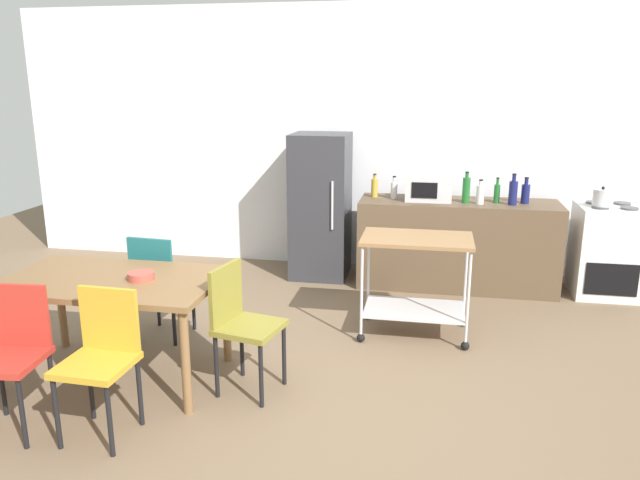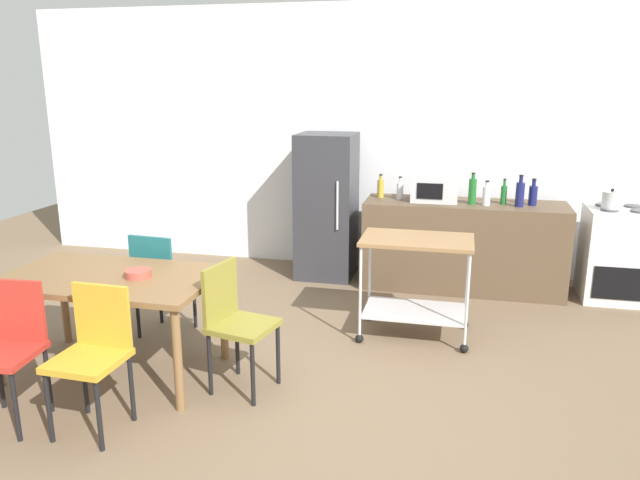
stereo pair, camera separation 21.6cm
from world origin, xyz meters
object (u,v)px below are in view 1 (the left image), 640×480
(bottle_sesame_oil, at_px, (394,190))
(bottle_olive_oil, at_px, (480,194))
(bottle_hot_sauce, at_px, (497,193))
(kettle, at_px, (602,198))
(bottle_vinegar, at_px, (375,187))
(chair_teal, at_px, (159,279))
(bottle_soy_sauce, at_px, (466,190))
(chair_red, at_px, (12,349))
(refrigerator, at_px, (321,206))
(bottle_sparkling_water, at_px, (525,193))
(chair_mustard, at_px, (101,353))
(stove_oven, at_px, (606,251))
(fruit_bowl, at_px, (141,276))
(kitchen_cart, at_px, (416,269))
(bottle_wine, at_px, (513,192))
(chair_olive, at_px, (241,319))
(dining_table, at_px, (113,289))
(microwave, at_px, (429,188))

(bottle_sesame_oil, distance_m, bottle_olive_oil, 0.87)
(bottle_hot_sauce, xyz_separation_m, kettle, (0.97, -0.08, 0.00))
(bottle_vinegar, height_order, bottle_olive_oil, same)
(chair_teal, distance_m, bottle_vinegar, 2.51)
(bottle_soy_sauce, relative_size, kettle, 1.31)
(bottle_vinegar, xyz_separation_m, bottle_sesame_oil, (0.21, -0.06, -0.01))
(chair_red, bearing_deg, refrigerator, 63.91)
(chair_teal, xyz_separation_m, bottle_sparkling_water, (3.07, 1.84, 0.49))
(chair_teal, distance_m, bottle_soy_sauce, 3.09)
(chair_mustard, bearing_deg, kettle, 43.82)
(chair_mustard, xyz_separation_m, stove_oven, (3.61, 3.21, -0.07))
(stove_oven, height_order, bottle_hot_sauce, bottle_hot_sauce)
(bottle_sesame_oil, bearing_deg, bottle_hot_sauce, -1.20)
(fruit_bowl, bearing_deg, bottle_vinegar, 62.23)
(kitchen_cart, distance_m, bottle_sparkling_water, 1.75)
(stove_oven, distance_m, fruit_bowl, 4.47)
(bottle_sesame_oil, xyz_separation_m, bottle_olive_oil, (0.86, -0.12, 0.01))
(chair_teal, xyz_separation_m, bottle_olive_oil, (2.62, 1.73, 0.48))
(stove_oven, distance_m, bottle_olive_oil, 1.37)
(bottle_hot_sauce, relative_size, fruit_bowl, 1.39)
(chair_mustard, relative_size, fruit_bowl, 4.86)
(kitchen_cart, bearing_deg, bottle_olive_oil, 65.54)
(kettle, bearing_deg, bottle_hot_sauce, 175.21)
(bottle_hot_sauce, bearing_deg, bottle_sparkling_water, 2.62)
(fruit_bowl, bearing_deg, bottle_wine, 41.44)
(chair_red, xyz_separation_m, bottle_wine, (3.24, 3.15, 0.51))
(bottle_wine, bearing_deg, fruit_bowl, -138.56)
(refrigerator, xyz_separation_m, fruit_bowl, (-0.78, -2.60, 0.00))
(chair_olive, distance_m, bottle_soy_sauce, 2.97)
(chair_red, distance_m, bottle_hot_sauce, 4.50)
(dining_table, relative_size, kitchen_cart, 1.65)
(microwave, relative_size, bottle_wine, 1.48)
(bottle_olive_oil, bearing_deg, bottle_sparkling_water, 14.12)
(chair_mustard, bearing_deg, bottle_olive_oil, 54.82)
(kitchen_cart, bearing_deg, bottle_hot_sauce, 61.37)
(bottle_sparkling_water, bearing_deg, chair_mustard, -131.17)
(stove_oven, distance_m, bottle_vinegar, 2.38)
(chair_red, relative_size, stove_oven, 0.97)
(refrigerator, height_order, fruit_bowl, refrigerator)
(bottle_vinegar, bearing_deg, bottle_sparkling_water, -2.54)
(bottle_vinegar, xyz_separation_m, bottle_soy_sauce, (0.93, -0.14, 0.03))
(bottle_sparkling_water, bearing_deg, chair_olive, -130.09)
(chair_mustard, relative_size, bottle_olive_oil, 3.64)
(bottle_olive_oil, xyz_separation_m, bottle_hot_sauce, (0.17, 0.10, 0.00))
(chair_olive, bearing_deg, microwave, -12.98)
(chair_olive, distance_m, bottle_wine, 3.21)
(bottle_soy_sauce, xyz_separation_m, bottle_wine, (0.45, -0.03, -0.01))
(chair_teal, bearing_deg, bottle_vinegar, -124.36)
(chair_mustard, distance_m, stove_oven, 4.83)
(bottle_olive_oil, relative_size, kettle, 1.02)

